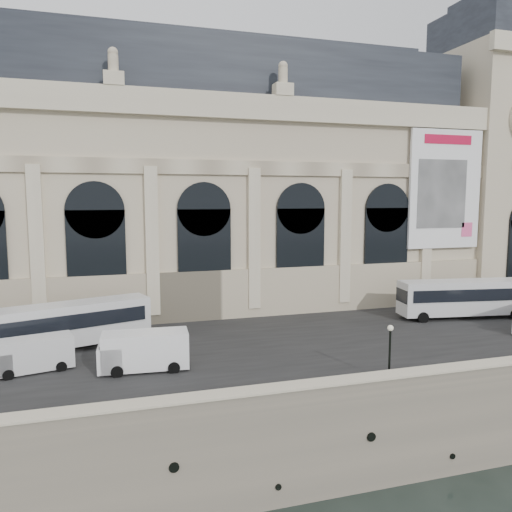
{
  "coord_description": "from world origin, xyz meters",
  "views": [
    {
      "loc": [
        -13.08,
        -25.7,
        18.17
      ],
      "look_at": [
        1.27,
        22.0,
        12.26
      ],
      "focal_mm": 35.0,
      "sensor_mm": 36.0,
      "label": 1
    }
  ],
  "objects_px": {
    "van_c": "(140,351)",
    "bus_right": "(463,297)",
    "van_b": "(28,355)",
    "lamp_right": "(390,353)",
    "bus_left": "(69,324)"
  },
  "relations": [
    {
      "from": "van_c",
      "to": "bus_right",
      "type": "bearing_deg",
      "value": 11.15
    },
    {
      "from": "van_c",
      "to": "van_b",
      "type": "bearing_deg",
      "value": 166.11
    },
    {
      "from": "bus_right",
      "to": "lamp_right",
      "type": "relative_size",
      "value": 3.48
    },
    {
      "from": "bus_right",
      "to": "van_c",
      "type": "bearing_deg",
      "value": -168.85
    },
    {
      "from": "bus_right",
      "to": "van_b",
      "type": "bearing_deg",
      "value": -173.55
    },
    {
      "from": "bus_left",
      "to": "bus_right",
      "type": "height_order",
      "value": "bus_right"
    },
    {
      "from": "van_b",
      "to": "van_c",
      "type": "distance_m",
      "value": 7.72
    },
    {
      "from": "van_b",
      "to": "van_c",
      "type": "bearing_deg",
      "value": -13.89
    },
    {
      "from": "bus_right",
      "to": "van_c",
      "type": "distance_m",
      "value": 32.81
    },
    {
      "from": "van_c",
      "to": "lamp_right",
      "type": "bearing_deg",
      "value": -23.6
    },
    {
      "from": "bus_right",
      "to": "van_b",
      "type": "distance_m",
      "value": 39.94
    },
    {
      "from": "bus_right",
      "to": "van_b",
      "type": "xyz_separation_m",
      "value": [
        -39.67,
        -4.49,
        -0.92
      ]
    },
    {
      "from": "bus_left",
      "to": "bus_right",
      "type": "bearing_deg",
      "value": -0.45
    },
    {
      "from": "bus_right",
      "to": "lamp_right",
      "type": "distance_m",
      "value": 21.13
    },
    {
      "from": "van_b",
      "to": "bus_left",
      "type": "bearing_deg",
      "value": 63.1
    }
  ]
}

